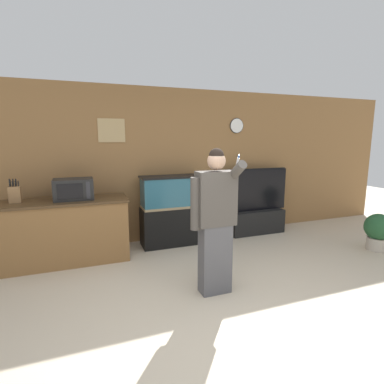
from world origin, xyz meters
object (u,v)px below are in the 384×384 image
(knife_block, at_px, (15,194))
(aquarium_on_stand, at_px, (174,210))
(tv_on_stand, at_px, (255,214))
(person_standing, at_px, (215,220))
(counter_island, at_px, (66,231))
(potted_plant, at_px, (378,230))
(microwave, at_px, (74,189))

(knife_block, distance_m, aquarium_on_stand, 2.31)
(aquarium_on_stand, distance_m, tv_on_stand, 1.64)
(tv_on_stand, height_order, person_standing, person_standing)
(aquarium_on_stand, bearing_deg, knife_block, -177.16)
(counter_island, xyz_separation_m, potted_plant, (4.62, -1.24, -0.13))
(knife_block, distance_m, tv_on_stand, 3.95)
(microwave, xyz_separation_m, person_standing, (1.48, -1.55, -0.19))
(knife_block, relative_size, person_standing, 0.20)
(microwave, relative_size, knife_block, 1.63)
(aquarium_on_stand, relative_size, person_standing, 0.70)
(counter_island, bearing_deg, microwave, 0.68)
(knife_block, bearing_deg, microwave, -4.13)
(person_standing, bearing_deg, aquarium_on_stand, 88.40)
(counter_island, distance_m, aquarium_on_stand, 1.68)
(knife_block, xyz_separation_m, tv_on_stand, (3.89, 0.17, -0.67))
(aquarium_on_stand, distance_m, person_standing, 1.74)
(tv_on_stand, bearing_deg, person_standing, -133.15)
(counter_island, bearing_deg, tv_on_stand, 3.98)
(knife_block, bearing_deg, aquarium_on_stand, 2.84)
(microwave, bearing_deg, tv_on_stand, 4.12)
(potted_plant, bearing_deg, knife_block, 166.06)
(microwave, bearing_deg, aquarium_on_stand, 6.19)
(counter_island, height_order, aquarium_on_stand, aquarium_on_stand)
(aquarium_on_stand, bearing_deg, microwave, -173.81)
(potted_plant, bearing_deg, aquarium_on_stand, 154.53)
(knife_block, height_order, person_standing, person_standing)
(aquarium_on_stand, height_order, potted_plant, aquarium_on_stand)
(counter_island, height_order, microwave, microwave)
(counter_island, xyz_separation_m, aquarium_on_stand, (1.66, 0.17, 0.13))
(counter_island, height_order, knife_block, knife_block)
(person_standing, height_order, potted_plant, person_standing)
(knife_block, relative_size, potted_plant, 0.55)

